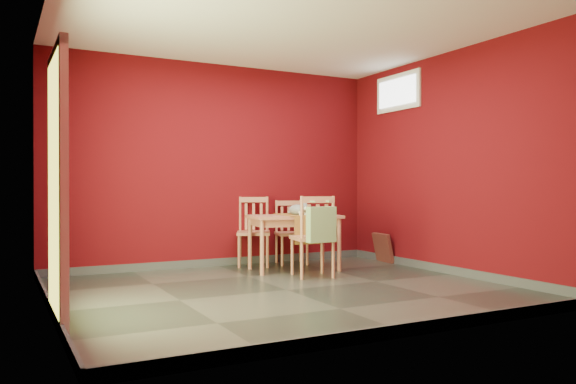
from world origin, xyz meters
name	(u,v)px	position (x,y,z in m)	size (l,w,h in m)	color
ground	(287,290)	(0.00, 0.00, 0.00)	(4.50, 4.50, 0.00)	#2D342D
room_shell	(287,285)	(0.00, 0.00, 0.05)	(4.50, 4.50, 4.50)	#55080E
doorway	(56,178)	(-2.23, -0.40, 1.12)	(0.06, 1.01, 2.13)	#B7D838
window	(398,92)	(2.23, 1.00, 2.35)	(0.05, 0.90, 0.50)	white
outlet_plate	(321,238)	(1.60, 1.99, 0.30)	(0.08, 0.01, 0.12)	silver
dining_table	(294,222)	(0.71, 1.17, 0.61)	(1.20, 0.81, 0.70)	#BA7257
table_runner	(298,220)	(0.71, 1.06, 0.65)	(0.42, 0.73, 0.35)	#925D25
chair_far_left	(254,230)	(0.43, 1.80, 0.47)	(0.57, 0.57, 0.93)	#BA7257
chair_far_right	(291,231)	(0.98, 1.76, 0.44)	(0.49, 0.49, 0.87)	#BA7257
chair_near	(314,236)	(0.66, 0.59, 0.49)	(0.52, 0.52, 0.95)	#BA7257
tote_bag	(321,224)	(0.63, 0.37, 0.63)	(0.34, 0.20, 0.47)	#85A96C
cat	(298,208)	(0.73, 1.11, 0.80)	(0.20, 0.38, 0.19)	slate
picture_frame	(383,248)	(2.19, 1.28, 0.20)	(0.18, 0.42, 0.41)	brown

